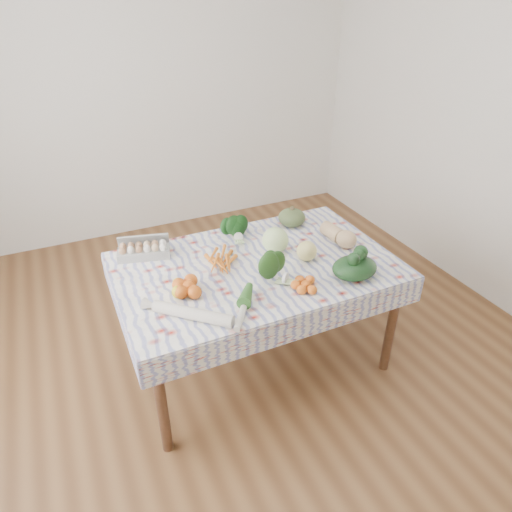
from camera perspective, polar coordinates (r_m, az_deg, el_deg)
ground at (r=3.22m, az=0.00°, el=-12.60°), size 4.50×4.50×0.00m
wall_back at (r=4.55m, az=-12.70°, el=19.92°), size 4.00×0.04×2.80m
dining_table at (r=2.80m, az=0.00°, el=-2.49°), size 1.60×1.00×0.75m
tablecloth at (r=2.75m, az=0.00°, el=-1.14°), size 1.66×1.06×0.01m
egg_carton at (r=2.88m, az=-13.87°, el=0.56°), size 0.33×0.20×0.08m
carrot_bunch at (r=2.75m, az=-4.38°, el=-0.67°), size 0.30×0.29×0.04m
kale_bunch at (r=3.00m, az=-2.36°, el=3.35°), size 0.19×0.17×0.14m
kabocha_squash at (r=3.18m, az=4.50°, el=4.82°), size 0.23×0.23×0.12m
cabbage at (r=2.84m, az=2.43°, el=1.99°), size 0.21×0.21×0.17m
butternut_squash at (r=3.00m, az=10.34°, el=2.76°), size 0.15×0.29×0.13m
orange_cluster at (r=2.51m, az=-8.35°, el=-3.79°), size 0.27×0.27×0.08m
broccoli at (r=2.56m, az=2.60°, el=-2.15°), size 0.23×0.23×0.12m
mandarin_cluster at (r=2.54m, az=6.25°, el=-3.51°), size 0.25×0.25×0.06m
grapefruit at (r=2.78m, az=6.36°, el=0.62°), size 0.15×0.15×0.12m
spinach_bag at (r=2.67m, az=12.22°, el=-1.46°), size 0.32×0.28×0.12m
daikon at (r=2.33m, az=-7.91°, el=-7.16°), size 0.38×0.35×0.06m
leek at (r=2.37m, az=-1.59°, el=-6.52°), size 0.22×0.31×0.04m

